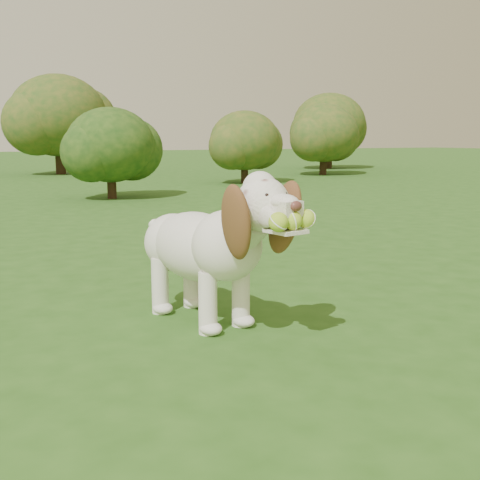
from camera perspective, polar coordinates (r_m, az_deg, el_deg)
name	(u,v)px	position (r m, az deg, el deg)	size (l,w,h in m)	color
ground	(305,336)	(2.88, 6.22, -9.08)	(80.00, 80.00, 0.00)	#264E16
dog	(210,242)	(2.96, -2.90, -0.20)	(0.56, 1.20, 0.78)	silver
shrub_h	(329,124)	(18.37, 8.46, 10.80)	(2.15, 2.15, 2.23)	#382314
shrub_f	(324,133)	(15.23, 7.96, 10.02)	(1.69, 1.69, 1.75)	#382314
shrub_i	(58,116)	(16.04, -16.85, 11.22)	(2.40, 2.40, 2.49)	#382314
shrub_c	(110,145)	(9.39, -12.19, 8.79)	(1.33, 1.33, 1.38)	#382314
shrub_d	(245,141)	(12.33, 0.44, 9.40)	(1.41, 1.41, 1.46)	#382314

